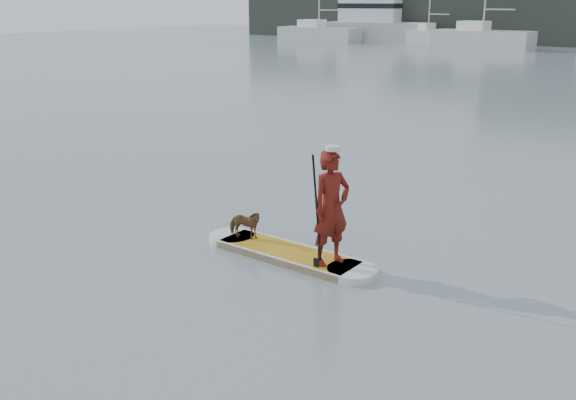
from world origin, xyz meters
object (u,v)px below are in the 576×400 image
Objects in this scene: sailboat_b at (427,35)px; motor_yacht_b at (375,22)px; sailboat_c at (481,38)px; paddleboard at (288,254)px; paddler at (331,208)px; sailboat_a at (318,33)px; dog at (245,224)px.

motor_yacht_b is (-5.78, 0.19, 1.12)m from sailboat_b.
sailboat_c reaches higher than motor_yacht_b.
paddleboard is 1.81× the size of paddler.
sailboat_a reaches higher than motor_yacht_b.
sailboat_a is 0.99× the size of sailboat_c.
paddler reaches higher than paddleboard.
sailboat_b reaches higher than paddler.
sailboat_c is at bearing -23.76° from motor_yacht_b.
paddler is 0.15× the size of sailboat_a.
paddleboard is at bearing -57.46° from sailboat_a.
sailboat_a reaches higher than paddleboard.
dog is 0.05× the size of sailboat_a.
sailboat_a is 10.69m from sailboat_b.
paddler is at bearing -58.03° from sailboat_b.
sailboat_c is (16.33, 0.81, 0.05)m from sailboat_a.
motor_yacht_b is (-26.14, 50.81, 1.87)m from paddleboard.
paddler is at bearing -70.55° from sailboat_c.
paddleboard is at bearing -71.46° from sailboat_c.
sailboat_b is at bearing 19.26° from sailboat_a.
paddler is 2.97× the size of dog.
sailboat_a reaches higher than dog.
sailboat_b is at bearing -11.79° from motor_yacht_b.
paddleboard is 1.00m from dog.
motor_yacht_b is at bearing -172.63° from sailboat_b.
motor_yacht_b is at bearing 48.51° from paddler.
sailboat_c is at bearing 2.47° from sailboat_a.
dog is 0.06× the size of motor_yacht_b.
sailboat_b is (-19.42, 50.61, 0.43)m from dog.
paddler reaches higher than dog.
sailboat_a is (-30.43, 47.03, 0.79)m from paddleboard.
sailboat_b is at bearing 43.27° from paddler.
motor_yacht_b is (4.29, 3.78, 1.09)m from sailboat_a.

